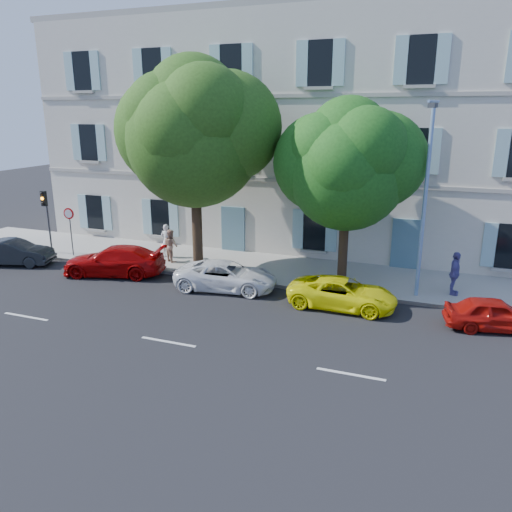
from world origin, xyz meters
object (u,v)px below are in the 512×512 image
at_px(road_sign, 70,221).
at_px(pedestrian_b, 171,245).
at_px(pedestrian_a, 167,241).
at_px(street_lamp, 426,191).
at_px(car_dark_sedan, 14,252).
at_px(car_red_coupe, 114,261).
at_px(tree_right, 347,171).
at_px(pedestrian_c, 455,273).
at_px(traffic_light, 46,208).
at_px(car_white_coupe, 226,276).
at_px(car_red_hatchback, 495,314).
at_px(tree_left, 194,140).
at_px(car_yellow_supercar, 342,293).

relative_size(road_sign, pedestrian_b, 1.54).
bearing_deg(pedestrian_a, street_lamp, 170.93).
bearing_deg(pedestrian_a, car_dark_sedan, 24.51).
xyz_separation_m(car_red_coupe, tree_right, (10.16, 2.05, 4.28)).
distance_m(tree_right, pedestrian_c, 5.97).
bearing_deg(road_sign, tree_right, 2.17).
bearing_deg(traffic_light, pedestrian_b, 7.92).
xyz_separation_m(tree_right, street_lamp, (3.11, -0.50, -0.54)).
xyz_separation_m(traffic_light, street_lamp, (18.34, 0.07, 1.90)).
bearing_deg(car_white_coupe, pedestrian_b, 51.31).
bearing_deg(pedestrian_c, pedestrian_a, 92.72).
xyz_separation_m(car_red_hatchback, road_sign, (-19.64, 1.99, 1.37)).
height_order(tree_left, pedestrian_c, tree_left).
relative_size(car_white_coupe, car_yellow_supercar, 1.04).
xyz_separation_m(car_yellow_supercar, pedestrian_b, (-9.03, 2.69, 0.38)).
relative_size(car_white_coupe, pedestrian_c, 2.43).
bearing_deg(tree_right, street_lamp, -9.17).
xyz_separation_m(car_white_coupe, tree_right, (4.54, 2.03, 4.36)).
bearing_deg(pedestrian_c, street_lamp, 124.32).
distance_m(road_sign, street_lamp, 17.12).
xyz_separation_m(car_dark_sedan, pedestrian_a, (6.65, 3.38, 0.38)).
relative_size(car_yellow_supercar, street_lamp, 0.55).
relative_size(tree_left, traffic_light, 2.83).
height_order(car_white_coupe, tree_left, tree_left).
xyz_separation_m(pedestrian_b, pedestrian_c, (13.04, -0.10, 0.08)).
distance_m(car_white_coupe, pedestrian_a, 5.47).
height_order(car_dark_sedan, pedestrian_a, pedestrian_a).
xyz_separation_m(car_red_coupe, car_white_coupe, (5.62, 0.02, -0.08)).
bearing_deg(car_red_hatchback, car_white_coupe, 75.76).
bearing_deg(tree_right, car_red_coupe, -168.58).
relative_size(tree_right, street_lamp, 0.99).
distance_m(car_red_coupe, road_sign, 4.17).
distance_m(car_white_coupe, car_yellow_supercar, 5.03).
relative_size(car_yellow_supercar, traffic_light, 1.27).
xyz_separation_m(car_red_coupe, tree_left, (3.48, 1.65, 5.42)).
distance_m(car_white_coupe, tree_left, 6.12).
bearing_deg(car_dark_sedan, road_sign, -62.71).
relative_size(car_red_coupe, pedestrian_a, 2.73).
height_order(car_yellow_supercar, street_lamp, street_lamp).
relative_size(car_red_hatchback, pedestrian_b, 2.07).
height_order(pedestrian_b, pedestrian_c, pedestrian_c).
height_order(car_dark_sedan, street_lamp, street_lamp).
height_order(car_red_hatchback, pedestrian_a, pedestrian_a).
bearing_deg(tree_right, pedestrian_a, 174.20).
bearing_deg(pedestrian_b, car_yellow_supercar, -167.93).
xyz_separation_m(car_dark_sedan, traffic_light, (0.55, 1.88, 1.89)).
relative_size(car_white_coupe, pedestrian_a, 2.52).
distance_m(car_white_coupe, pedestrian_b, 4.68).
height_order(car_white_coupe, tree_right, tree_right).
distance_m(tree_left, pedestrian_a, 5.81).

